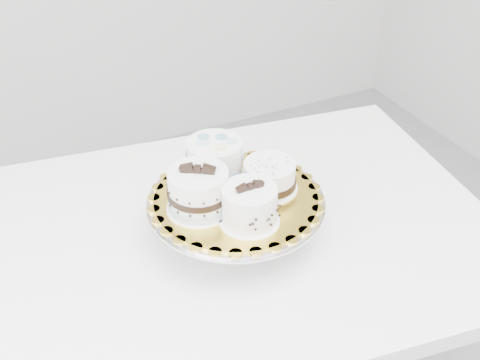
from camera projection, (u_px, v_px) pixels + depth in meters
name	position (u px, v px, depth m)	size (l,w,h in m)	color
table	(217.00, 262.00, 1.27)	(1.24, 0.91, 0.75)	white
cake_stand	(236.00, 211.00, 1.17)	(0.34, 0.34, 0.09)	gray
cake_board	(236.00, 198.00, 1.15)	(0.32, 0.32, 0.00)	yellow
cake_swirl	(250.00, 206.00, 1.07)	(0.11, 0.11, 0.09)	white
cake_banded	(199.00, 192.00, 1.10)	(0.15, 0.15, 0.10)	white
cake_dots	(215.00, 159.00, 1.19)	(0.13, 0.13, 0.08)	white
cake_ribbon	(270.00, 177.00, 1.16)	(0.13, 0.13, 0.06)	white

